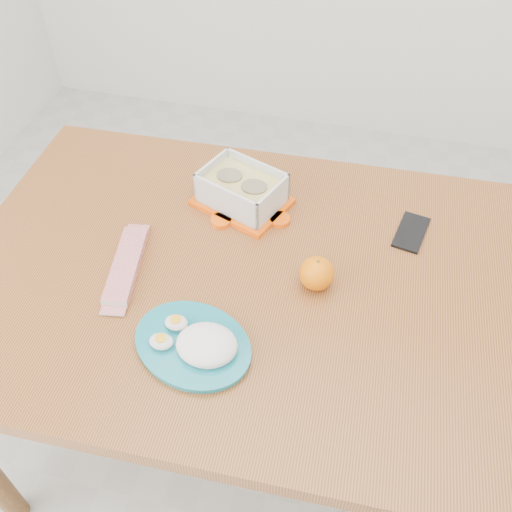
% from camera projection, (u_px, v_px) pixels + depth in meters
% --- Properties ---
extents(ground, '(3.50, 3.50, 0.00)m').
position_uv_depth(ground, '(311.00, 443.00, 1.78)').
color(ground, '#B7B7B2').
rests_on(ground, ground).
extents(dining_table, '(1.37, 0.93, 0.75)m').
position_uv_depth(dining_table, '(256.00, 299.00, 1.32)').
color(dining_table, '#A25A2D').
rests_on(dining_table, ground).
extents(food_container, '(0.26, 0.23, 0.09)m').
position_uv_depth(food_container, '(242.00, 190.00, 1.39)').
color(food_container, '#FF5807').
rests_on(food_container, dining_table).
extents(orange_fruit, '(0.08, 0.08, 0.08)m').
position_uv_depth(orange_fruit, '(317.00, 273.00, 1.21)').
color(orange_fruit, orange).
rests_on(orange_fruit, dining_table).
extents(rice_plate, '(0.31, 0.31, 0.07)m').
position_uv_depth(rice_plate, '(197.00, 343.00, 1.11)').
color(rice_plate, teal).
rests_on(rice_plate, dining_table).
extents(candy_bar, '(0.09, 0.23, 0.02)m').
position_uv_depth(candy_bar, '(126.00, 265.00, 1.26)').
color(candy_bar, '#B50912').
rests_on(candy_bar, dining_table).
extents(smartphone, '(0.09, 0.14, 0.01)m').
position_uv_depth(smartphone, '(411.00, 232.00, 1.35)').
color(smartphone, black).
rests_on(smartphone, dining_table).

